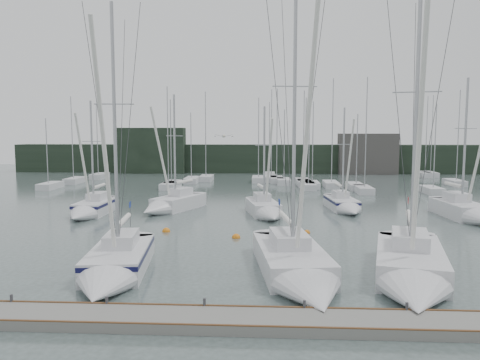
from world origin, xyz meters
The scene contains 18 objects.
ground centered at (0.00, 0.00, 0.00)m, with size 160.00×160.00×0.00m, color #41504D.
dock centered at (0.00, -5.00, 0.20)m, with size 24.00×2.00×0.40m, color slate.
far_treeline centered at (0.00, 62.00, 2.50)m, with size 90.00×4.00×5.00m, color black.
far_building_left centered at (-20.00, 60.00, 4.00)m, with size 12.00×3.00×8.00m, color black.
far_building_right centered at (18.00, 60.00, 3.50)m, with size 10.00×3.00×7.00m, color #45423F.
mast_forest centered at (2.88, 42.81, 0.48)m, with size 58.36×25.85×14.23m.
sailboat_near_left centered at (-7.15, 0.22, 0.59)m, with size 4.01×10.00×14.81m.
sailboat_near_center centered at (2.11, 0.04, 0.57)m, with size 4.65×11.56×16.42m.
sailboat_near_right centered at (7.41, -0.07, 0.61)m, with size 5.81×11.38×15.79m.
sailboat_mid_a centered at (-14.94, 17.43, 0.58)m, with size 2.45×7.82×10.83m.
sailboat_mid_b centered at (-8.54, 20.12, 0.59)m, with size 5.53×8.41×11.60m.
sailboat_mid_c centered at (0.47, 17.85, 0.55)m, with size 3.77×7.62×10.26m.
sailboat_mid_d centered at (7.77, 21.15, 0.52)m, with size 3.01×7.69×10.33m.
sailboat_mid_e centered at (17.33, 17.27, 0.62)m, with size 3.44×8.87×12.71m.
buoy_a centered at (-1.61, 9.74, 0.00)m, with size 0.60×0.60×0.60m, color orange.
buoy_b centered at (3.44, 11.60, 0.00)m, with size 0.47×0.47×0.47m, color orange.
buoy_c centered at (-6.91, 11.49, 0.00)m, with size 0.60×0.60×0.60m, color orange.
seagull centered at (-1.84, 3.02, 7.14)m, with size 0.94×0.45×0.19m.
Camera 1 is at (0.45, -22.11, 7.38)m, focal length 35.00 mm.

